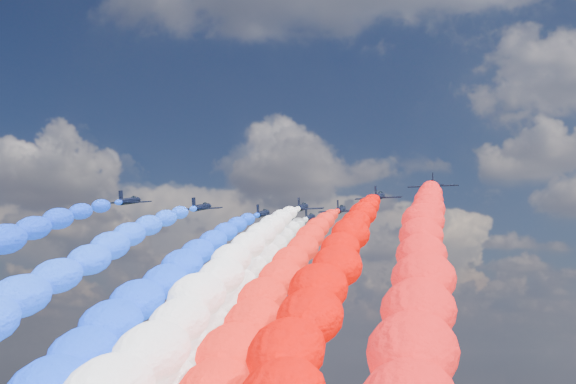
# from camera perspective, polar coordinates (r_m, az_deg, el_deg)

# --- Properties ---
(jet_0) EXTENTS (8.55, 11.59, 5.03)m
(jet_0) POSITION_cam_1_polar(r_m,az_deg,el_deg) (146.04, -11.61, -0.65)
(jet_0) COLOR black
(jet_1) EXTENTS (8.75, 11.73, 5.03)m
(jet_1) POSITION_cam_1_polar(r_m,az_deg,el_deg) (150.27, -6.41, -1.13)
(jet_1) COLOR black
(trail_1) EXTENTS (7.10, 97.24, 43.30)m
(trail_1) POSITION_cam_1_polar(r_m,az_deg,el_deg) (102.40, -15.67, -6.70)
(trail_1) COLOR blue
(jet_2) EXTENTS (8.50, 11.55, 5.03)m
(jet_2) POSITION_cam_1_polar(r_m,az_deg,el_deg) (156.29, -1.89, -1.60)
(jet_2) COLOR black
(trail_2) EXTENTS (7.10, 97.24, 43.30)m
(trail_2) POSITION_cam_1_polar(r_m,az_deg,el_deg) (106.80, -8.60, -7.19)
(trail_2) COLOR #103EEE
(jet_3) EXTENTS (8.72, 11.71, 5.03)m
(jet_3) POSITION_cam_1_polar(r_m,az_deg,el_deg) (149.51, 1.06, -1.14)
(jet_3) COLOR black
(trail_3) EXTENTS (7.10, 97.24, 43.30)m
(trail_3) POSITION_cam_1_polar(r_m,az_deg,el_deg) (99.12, -4.62, -6.95)
(trail_3) COLOR white
(jet_4) EXTENTS (8.59, 11.61, 5.03)m
(jet_4) POSITION_cam_1_polar(r_m,az_deg,el_deg) (161.17, 1.59, -1.91)
(jet_4) COLOR black
(trail_4) EXTENTS (7.10, 97.24, 43.30)m
(trail_4) POSITION_cam_1_polar(r_m,az_deg,el_deg) (110.74, -3.25, -7.46)
(trail_4) COLOR silver
(jet_5) EXTENTS (8.60, 11.62, 5.03)m
(jet_5) POSITION_cam_1_polar(r_m,az_deg,el_deg) (152.26, 3.89, -1.31)
(jet_5) COLOR black
(trail_5) EXTENTS (7.10, 97.24, 43.30)m
(trail_5) POSITION_cam_1_polar(r_m,az_deg,el_deg) (101.26, -0.22, -7.08)
(trail_5) COLOR red
(jet_6) EXTENTS (8.74, 11.73, 5.03)m
(jet_6) POSITION_cam_1_polar(r_m,az_deg,el_deg) (139.82, 6.72, -0.33)
(jet_6) COLOR black
(trail_6) EXTENTS (7.10, 97.24, 43.30)m
(trail_6) POSITION_cam_1_polar(r_m,az_deg,el_deg) (88.20, 3.71, -6.38)
(trail_6) COLOR #DA0601
(jet_7) EXTENTS (8.66, 11.67, 5.03)m
(jet_7) POSITION_cam_1_polar(r_m,az_deg,el_deg) (131.20, 10.64, 0.55)
(jet_7) COLOR black
(trail_7) EXTENTS (7.10, 97.24, 43.30)m
(trail_7) POSITION_cam_1_polar(r_m,az_deg,el_deg) (79.10, 9.89, -5.62)
(trail_7) COLOR red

